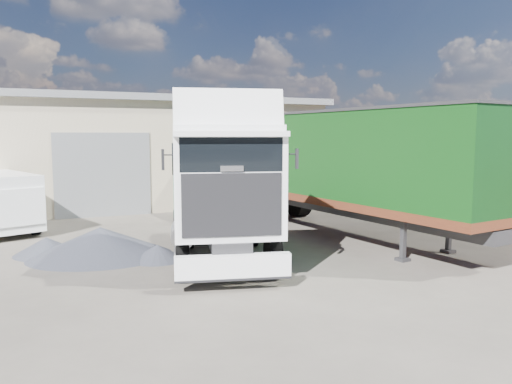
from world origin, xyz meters
name	(u,v)px	position (x,y,z in m)	size (l,w,h in m)	color
ground	(229,267)	(0.00, 0.00, 0.00)	(120.00, 120.00, 0.00)	black
warehouse	(6,152)	(-6.00, 16.00, 2.66)	(30.60, 12.60, 5.42)	#B6A68C
brick_boundary_wall	(416,184)	(11.50, 6.00, 1.25)	(0.35, 26.00, 2.50)	brown
tractor_unit	(223,195)	(-0.08, 0.18, 1.92)	(4.14, 7.14, 4.56)	black
box_trailer	(333,160)	(5.09, 3.01, 2.62)	(4.42, 13.19, 4.30)	#2D2D30
gravel_heap	(98,243)	(-3.04, 2.68, 0.40)	(4.79, 4.60, 0.86)	#21242C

